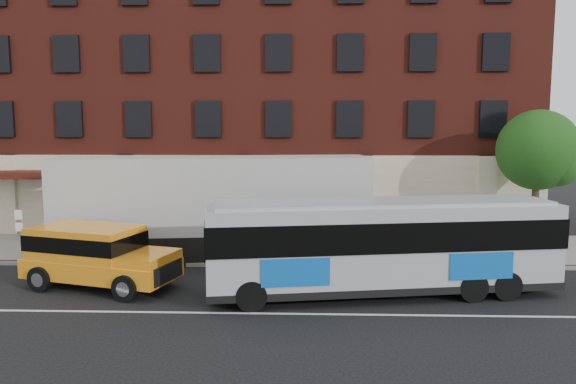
{
  "coord_description": "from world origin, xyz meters",
  "views": [
    {
      "loc": [
        3.15,
        -15.49,
        5.67
      ],
      "look_at": [
        2.44,
        5.5,
        3.09
      ],
      "focal_mm": 34.29,
      "sensor_mm": 36.0,
      "label": 1
    }
  ],
  "objects_px": {
    "street_tree": "(539,153)",
    "sign_pole": "(20,229)",
    "city_bus": "(383,243)",
    "shipping_container": "(214,209)",
    "yellow_suv": "(95,253)"
  },
  "relations": [
    {
      "from": "street_tree",
      "to": "sign_pole",
      "type": "bearing_deg",
      "value": -171.39
    },
    {
      "from": "city_bus",
      "to": "shipping_container",
      "type": "bearing_deg",
      "value": 143.15
    },
    {
      "from": "shipping_container",
      "to": "city_bus",
      "type": "bearing_deg",
      "value": -36.85
    },
    {
      "from": "street_tree",
      "to": "yellow_suv",
      "type": "relative_size",
      "value": 1.08
    },
    {
      "from": "city_bus",
      "to": "sign_pole",
      "type": "bearing_deg",
      "value": 165.56
    },
    {
      "from": "city_bus",
      "to": "shipping_container",
      "type": "xyz_separation_m",
      "value": [
        -6.42,
        4.82,
        0.38
      ]
    },
    {
      "from": "city_bus",
      "to": "yellow_suv",
      "type": "bearing_deg",
      "value": 176.6
    },
    {
      "from": "street_tree",
      "to": "shipping_container",
      "type": "distance_m",
      "value": 14.62
    },
    {
      "from": "city_bus",
      "to": "shipping_container",
      "type": "relative_size",
      "value": 0.9
    },
    {
      "from": "sign_pole",
      "to": "shipping_container",
      "type": "distance_m",
      "value": 7.88
    },
    {
      "from": "street_tree",
      "to": "yellow_suv",
      "type": "height_order",
      "value": "street_tree"
    },
    {
      "from": "sign_pole",
      "to": "city_bus",
      "type": "bearing_deg",
      "value": -14.44
    },
    {
      "from": "street_tree",
      "to": "city_bus",
      "type": "bearing_deg",
      "value": -138.34
    },
    {
      "from": "sign_pole",
      "to": "city_bus",
      "type": "relative_size",
      "value": 0.21
    },
    {
      "from": "sign_pole",
      "to": "city_bus",
      "type": "xyz_separation_m",
      "value": [
        14.19,
        -3.65,
        0.31
      ]
    }
  ]
}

